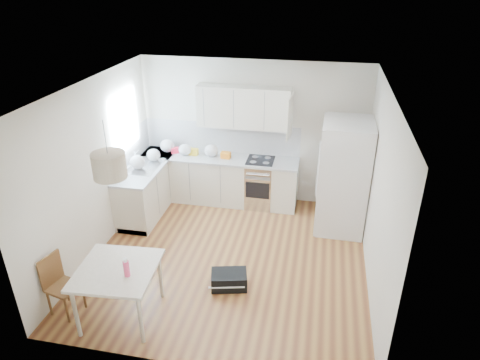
{
  "coord_description": "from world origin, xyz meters",
  "views": [
    {
      "loc": [
        1.24,
        -5.38,
        4.11
      ],
      "look_at": [
        0.09,
        0.4,
        1.19
      ],
      "focal_mm": 32.0,
      "sensor_mm": 36.0,
      "label": 1
    }
  ],
  "objects_px": {
    "refrigerator": "(344,176)",
    "dining_chair": "(64,286)",
    "gym_bag": "(229,280)",
    "dining_table": "(117,274)"
  },
  "relations": [
    {
      "from": "refrigerator",
      "to": "dining_chair",
      "type": "bearing_deg",
      "value": -139.9
    },
    {
      "from": "refrigerator",
      "to": "dining_chair",
      "type": "height_order",
      "value": "refrigerator"
    },
    {
      "from": "gym_bag",
      "to": "dining_chair",
      "type": "bearing_deg",
      "value": -169.04
    },
    {
      "from": "dining_table",
      "to": "gym_bag",
      "type": "bearing_deg",
      "value": 29.74
    },
    {
      "from": "refrigerator",
      "to": "dining_chair",
      "type": "xyz_separation_m",
      "value": [
        -3.55,
        -2.88,
        -0.54
      ]
    },
    {
      "from": "dining_chair",
      "to": "gym_bag",
      "type": "bearing_deg",
      "value": 38.13
    },
    {
      "from": "refrigerator",
      "to": "gym_bag",
      "type": "xyz_separation_m",
      "value": [
        -1.56,
        -1.98,
        -0.85
      ]
    },
    {
      "from": "gym_bag",
      "to": "dining_table",
      "type": "bearing_deg",
      "value": -159.65
    },
    {
      "from": "dining_table",
      "to": "dining_chair",
      "type": "height_order",
      "value": "dining_chair"
    },
    {
      "from": "dining_table",
      "to": "dining_chair",
      "type": "distance_m",
      "value": 0.8
    }
  ]
}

